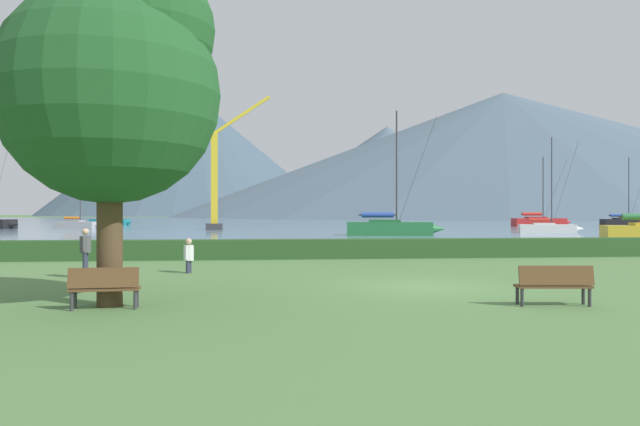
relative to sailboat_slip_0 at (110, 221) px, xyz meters
The scene contains 19 objects.
ground_plane 93.22m from the sailboat_slip_0, 71.20° to the right, with size 1000.00×1000.00×0.00m, color #517A42.
harbor_water 57.28m from the sailboat_slip_0, 58.36° to the left, with size 320.00×246.00×0.00m, color slate.
hedge_line 82.88m from the sailboat_slip_0, 68.75° to the right, with size 80.00×1.20×0.91m, color #284C23.
sailboat_slip_0 is the anchor object (origin of this frame).
sailboat_slip_1 85.74m from the sailboat_slip_0, 10.07° to the right, with size 8.37×3.48×11.07m.
sailboat_slip_4 71.73m from the sailboat_slip_0, 38.60° to the right, with size 6.67×3.56×10.19m.
sailboat_slip_5 20.83m from the sailboat_slip_0, 88.15° to the right, with size 6.91×3.79×7.72m.
sailboat_slip_7 62.43m from the sailboat_slip_0, 52.68° to the right, with size 9.46×4.20×11.88m.
sailboat_slip_10 71.39m from the sailboat_slip_0, 12.29° to the right, with size 9.39×3.42×11.03m.
park_bench_near_path 94.06m from the sailboat_slip_0, 76.60° to the right, with size 1.54×0.57×0.95m.
park_bench_under_tree 97.51m from the sailboat_slip_0, 70.78° to the right, with size 1.76×0.64×0.95m.
person_seated_viewer 86.55m from the sailboat_slip_0, 74.76° to the right, with size 0.36×0.56×1.25m.
person_standing_walker 87.07m from the sailboat_slip_0, 77.03° to the right, with size 0.36×0.57×1.65m.
park_tree 93.72m from the sailboat_slip_0, 76.43° to the right, with size 5.11×5.11×8.12m.
dock_crane 36.27m from the sailboat_slip_0, 55.92° to the right, with size 7.99×2.00×16.99m.
distant_hill_west_ridge 311.83m from the sailboat_slip_0, 93.45° to the left, with size 200.90×200.90×82.64m, color #425666.
distant_hill_central_peak 262.73m from the sailboat_slip_0, 52.50° to the left, with size 355.07×355.07×67.66m, color #4C6070.
distant_hill_east_ridge 331.56m from the sailboat_slip_0, 43.94° to the left, with size 339.48×339.48×50.37m, color slate.
distant_hill_far_shoulder 341.99m from the sailboat_slip_0, 69.57° to the left, with size 192.90×192.90×64.70m, color #4C6070.
Camera 1 is at (-4.82, -17.00, 2.18)m, focal length 33.37 mm.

